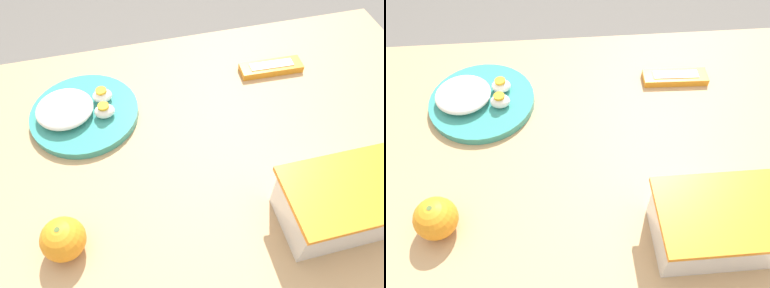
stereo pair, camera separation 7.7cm
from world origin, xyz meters
TOP-DOWN VIEW (x-y plane):
  - ground_plane at (0.00, 0.00)m, footprint 10.00×10.00m
  - table at (0.00, 0.00)m, footprint 1.25×0.89m
  - food_container at (-0.22, 0.16)m, footprint 0.22×0.14m
  - orange_fruit at (0.27, 0.10)m, footprint 0.08×0.08m
  - rice_plate at (0.22, -0.21)m, footprint 0.24×0.24m
  - candy_bar at (-0.25, -0.26)m, footprint 0.16×0.05m

SIDE VIEW (x-z plane):
  - ground_plane at x=0.00m, z-range 0.00..0.00m
  - table at x=0.00m, z-range 0.29..1.01m
  - candy_bar at x=-0.25m, z-range 0.72..0.74m
  - rice_plate at x=0.22m, z-range 0.72..0.77m
  - orange_fruit at x=0.27m, z-range 0.72..0.80m
  - food_container at x=-0.22m, z-range 0.72..0.82m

